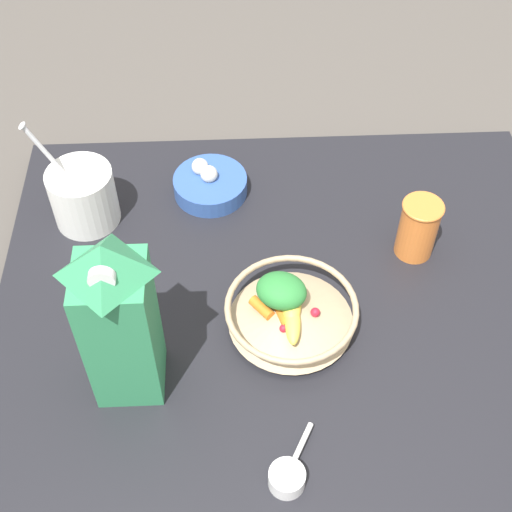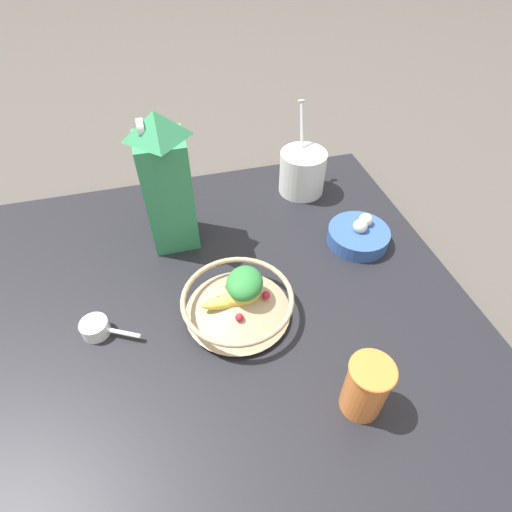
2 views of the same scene
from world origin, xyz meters
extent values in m
plane|color=#4C4742|center=(0.00, 0.00, 0.00)|extent=(6.00, 6.00, 0.00)
cube|color=black|center=(0.00, 0.00, 0.02)|extent=(0.95, 0.95, 0.03)
cylinder|color=tan|center=(0.00, 0.02, 0.04)|extent=(0.11, 0.11, 0.01)
cone|color=tan|center=(0.00, 0.02, 0.06)|extent=(0.20, 0.20, 0.04)
torus|color=tan|center=(0.00, 0.02, 0.08)|extent=(0.21, 0.21, 0.01)
ellipsoid|color=#EFD64C|center=(0.00, 0.00, 0.07)|extent=(0.03, 0.08, 0.02)
ellipsoid|color=#EFD64C|center=(0.00, 0.03, 0.08)|extent=(0.03, 0.07, 0.03)
cylinder|color=orange|center=(-0.05, 0.03, 0.07)|extent=(0.04, 0.04, 0.02)
cylinder|color=orange|center=(-0.01, 0.01, 0.07)|extent=(0.03, 0.04, 0.02)
sphere|color=red|center=(0.04, 0.02, 0.07)|extent=(0.01, 0.01, 0.01)
sphere|color=red|center=(0.00, 0.02, 0.07)|extent=(0.02, 0.02, 0.02)
sphere|color=red|center=(0.00, 0.08, 0.07)|extent=(0.02, 0.02, 0.02)
sphere|color=red|center=(-0.01, -0.01, 0.07)|extent=(0.01, 0.01, 0.01)
ellipsoid|color=#2D7F38|center=(-0.02, 0.04, 0.10)|extent=(0.10, 0.09, 0.04)
cube|color=#338C59|center=(-0.24, -0.06, 0.15)|extent=(0.09, 0.09, 0.25)
pyramid|color=#338C59|center=(-0.24, -0.06, 0.30)|extent=(0.09, 0.09, 0.05)
cylinder|color=white|center=(-0.24, -0.09, 0.30)|extent=(0.03, 0.01, 0.03)
cylinder|color=white|center=(-0.34, 0.27, 0.08)|extent=(0.11, 0.11, 0.11)
cylinder|color=white|center=(-0.34, 0.27, 0.13)|extent=(0.10, 0.10, 0.02)
cylinder|color=silver|center=(-0.38, 0.28, 0.16)|extent=(0.08, 0.02, 0.15)
ellipsoid|color=silver|center=(-0.41, 0.28, 0.24)|extent=(0.02, 0.02, 0.01)
cylinder|color=orange|center=(0.22, 0.17, 0.09)|extent=(0.06, 0.06, 0.11)
torus|color=orange|center=(0.22, 0.17, 0.14)|extent=(0.07, 0.07, 0.01)
cylinder|color=white|center=(-0.02, -0.23, 0.05)|extent=(0.05, 0.05, 0.03)
cylinder|color=white|center=(0.00, -0.18, 0.05)|extent=(0.04, 0.06, 0.01)
cylinder|color=#3356A3|center=(-0.13, 0.33, 0.05)|extent=(0.13, 0.13, 0.03)
sphere|color=silver|center=(-0.14, 0.35, 0.08)|extent=(0.03, 0.03, 0.03)
sphere|color=silver|center=(-0.13, 0.33, 0.08)|extent=(0.03, 0.03, 0.03)
camera|label=1|loc=(-0.08, -0.62, 0.96)|focal=50.00mm
camera|label=2|loc=(0.45, -0.06, 0.64)|focal=28.00mm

